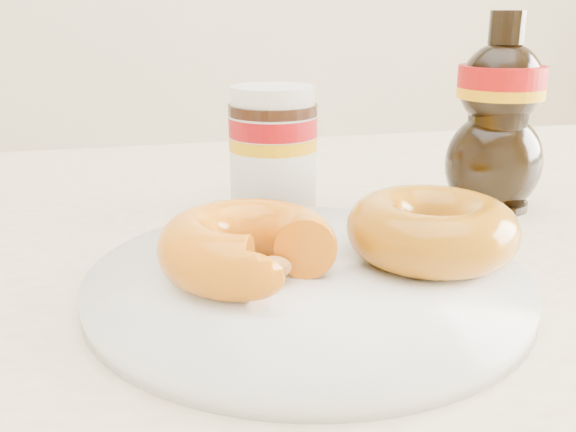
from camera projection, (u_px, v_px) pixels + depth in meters
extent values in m
cube|color=#FFECC2|center=(258.00, 291.00, 0.46)|extent=(1.40, 0.90, 0.04)
cylinder|color=white|center=(307.00, 281.00, 0.41)|extent=(0.28, 0.28, 0.01)
torus|color=white|center=(307.00, 279.00, 0.41)|extent=(0.28, 0.28, 0.01)
torus|color=orange|center=(248.00, 246.00, 0.40)|extent=(0.14, 0.14, 0.04)
torus|color=#9C560A|center=(432.00, 229.00, 0.42)|extent=(0.12, 0.12, 0.04)
cylinder|color=white|center=(273.00, 159.00, 0.57)|extent=(0.08, 0.08, 0.09)
cylinder|color=maroon|center=(273.00, 126.00, 0.56)|extent=(0.08, 0.08, 0.02)
cylinder|color=#D89905|center=(273.00, 143.00, 0.57)|extent=(0.08, 0.08, 0.01)
cylinder|color=black|center=(273.00, 109.00, 0.56)|extent=(0.08, 0.08, 0.01)
cylinder|color=white|center=(273.00, 97.00, 0.55)|extent=(0.07, 0.07, 0.02)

